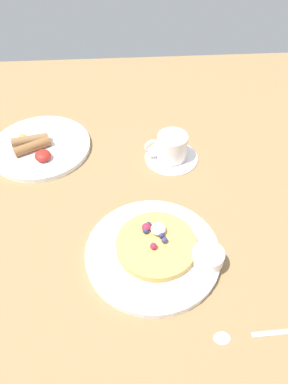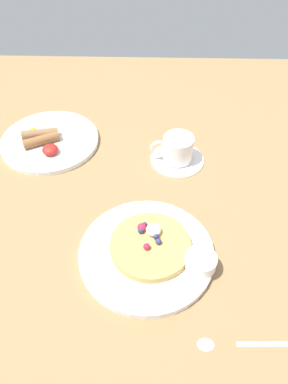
{
  "view_description": "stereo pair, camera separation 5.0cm",
  "coord_description": "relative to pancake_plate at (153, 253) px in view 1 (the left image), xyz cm",
  "views": [
    {
      "loc": [
        1.12,
        -54.21,
        60.7
      ],
      "look_at": [
        4.67,
        -0.65,
        4.0
      ],
      "focal_mm": 34.98,
      "sensor_mm": 36.0,
      "label": 1
    },
    {
      "loc": [
        6.13,
        -54.31,
        60.7
      ],
      "look_at": [
        4.67,
        -0.65,
        4.0
      ],
      "focal_mm": 34.98,
      "sensor_mm": 36.0,
      "label": 2
    }
  ],
  "objects": [
    {
      "name": "coffee_cup",
      "position": [
        6.66,
        27.79,
        3.13
      ],
      "size": [
        10.27,
        7.17,
        6.06
      ],
      "color": "white",
      "rests_on": "coffee_saucer"
    },
    {
      "name": "coffee_saucer",
      "position": [
        6.84,
        27.8,
        -0.36
      ],
      "size": [
        12.9,
        12.9,
        0.68
      ],
      "primitive_type": "cylinder",
      "color": "white",
      "rests_on": "ground_plane"
    },
    {
      "name": "fried_breakfast",
      "position": [
        -27.12,
        32.45,
        1.55
      ],
      "size": [
        11.45,
        12.48,
        2.55
      ],
      "color": "brown",
      "rests_on": "breakfast_plate"
    },
    {
      "name": "teaspoon",
      "position": [
        13.81,
        -16.71,
        -0.46
      ],
      "size": [
        16.34,
        2.2,
        0.6
      ],
      "color": "silver",
      "rests_on": "ground_plane"
    },
    {
      "name": "breakfast_plate",
      "position": [
        -25.36,
        33.45,
        -0.07
      ],
      "size": [
        24.62,
        24.62,
        1.25
      ],
      "primitive_type": "cylinder",
      "color": "white",
      "rests_on": "ground_plane"
    },
    {
      "name": "syrup_ramekin",
      "position": [
        9.89,
        -2.91,
        2.05
      ],
      "size": [
        5.87,
        5.87,
        2.62
      ],
      "color": "white",
      "rests_on": "pancake_plate"
    },
    {
      "name": "ground_plane",
      "position": [
        -5.5,
        13.69,
        -2.2
      ],
      "size": [
        183.37,
        132.44,
        3.0
      ],
      "primitive_type": "cube",
      "color": "olive"
    },
    {
      "name": "pancake_with_berries",
      "position": [
        0.69,
        0.84,
        1.62
      ],
      "size": [
        15.36,
        15.36,
        3.38
      ],
      "color": "tan",
      "rests_on": "pancake_plate"
    },
    {
      "name": "pancake_plate",
      "position": [
        0.0,
        0.0,
        0.0
      ],
      "size": [
        25.86,
        25.86,
        1.4
      ],
      "primitive_type": "cylinder",
      "color": "white",
      "rests_on": "ground_plane"
    }
  ]
}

